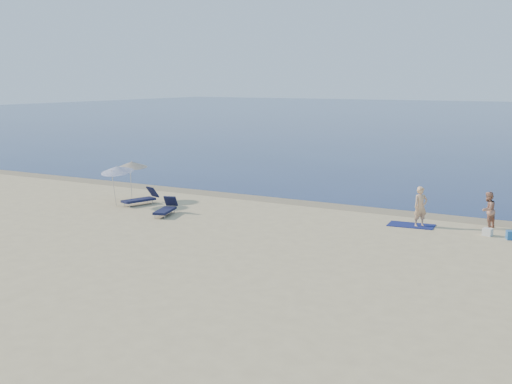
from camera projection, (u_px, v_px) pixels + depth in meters
ground at (52, 361)px, 14.16m from camera, size 160.00×160.00×0.00m
wet_sand_strip at (360, 209)px, 30.81m from camera, size 240.00×1.60×0.00m
person_left at (421, 207)px, 26.91m from camera, size 0.72×0.73×1.71m
person_right at (488, 210)px, 26.60m from camera, size 0.81×0.91×1.55m
beach_towel at (411, 225)px, 27.22m from camera, size 2.01×1.25×0.03m
white_bag at (488, 232)px, 25.44m from camera, size 0.41×0.37×0.30m
umbrella_near at (117, 169)px, 31.29m from camera, size 1.65×1.67×2.11m
umbrella_far at (132, 165)px, 32.76m from camera, size 1.89×1.90×2.08m
lounger_left at (141, 199)px, 31.73m from camera, size 1.17×1.97×0.83m
lounger_right at (166, 209)px, 29.29m from camera, size 1.07×1.88×0.79m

